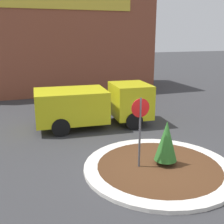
{
  "coord_description": "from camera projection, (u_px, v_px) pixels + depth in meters",
  "views": [
    {
      "loc": [
        -4.4,
        -7.74,
        4.44
      ],
      "look_at": [
        -0.73,
        2.76,
        1.38
      ],
      "focal_mm": 45.0,
      "sensor_mm": 36.0,
      "label": 1
    }
  ],
  "objects": [
    {
      "name": "utility_truck",
      "position": [
        93.0,
        104.0,
        13.91
      ],
      "size": [
        5.79,
        2.72,
        2.05
      ],
      "rotation": [
        0.0,
        0.0,
        -0.07
      ],
      "color": "gold",
      "rests_on": "ground_plane"
    },
    {
      "name": "island_shrub",
      "position": [
        166.0,
        141.0,
        9.49
      ],
      "size": [
        0.77,
        0.77,
        1.54
      ],
      "color": "brown",
      "rests_on": "traffic_island"
    },
    {
      "name": "stop_sign",
      "position": [
        140.0,
        122.0,
        9.11
      ],
      "size": [
        0.62,
        0.07,
        2.51
      ],
      "color": "#4C4C51",
      "rests_on": "ground_plane"
    },
    {
      "name": "ground_plane",
      "position": [
        159.0,
        169.0,
        9.62
      ],
      "size": [
        120.0,
        120.0,
        0.0
      ],
      "primitive_type": "plane",
      "color": "#38383A"
    },
    {
      "name": "storefront_building",
      "position": [
        56.0,
        44.0,
        22.71
      ],
      "size": [
        14.89,
        6.07,
        7.41
      ],
      "color": "brown",
      "rests_on": "ground_plane"
    },
    {
      "name": "traffic_island",
      "position": [
        159.0,
        167.0,
        9.6
      ],
      "size": [
        5.13,
        5.13,
        0.13
      ],
      "color": "silver",
      "rests_on": "ground_plane"
    }
  ]
}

